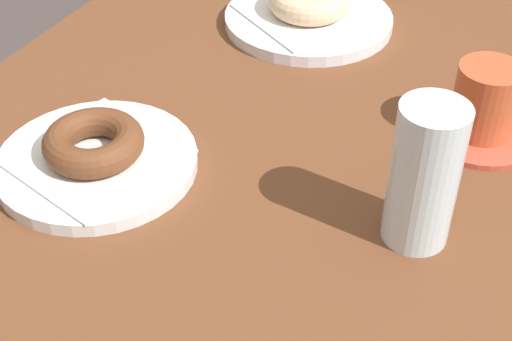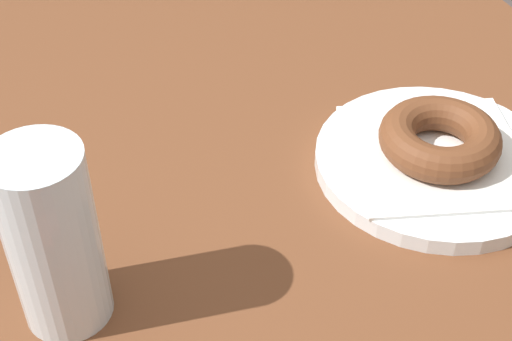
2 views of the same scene
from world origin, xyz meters
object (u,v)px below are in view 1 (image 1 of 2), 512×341
Objects in this scene: plate_sugar_ring at (308,19)px; coffee_cup at (484,106)px; donut_chocolate_ring at (93,143)px; water_glass at (424,175)px; donut_sugar_ring at (309,0)px; plate_chocolate_ring at (96,163)px.

coffee_cup reaches higher than plate_sugar_ring.
water_glass is at bearing -81.88° from donut_chocolate_ring.
donut_sugar_ring is (0.00, 0.00, 0.03)m from plate_sugar_ring.
plate_chocolate_ring is at bearing 168.59° from donut_sugar_ring.
plate_sugar_ring is at bearing -11.41° from donut_chocolate_ring.
plate_sugar_ring is at bearing 35.96° from water_glass.
plate_sugar_ring is 0.42m from water_glass.
plate_sugar_ring is 2.06× the size of donut_sugar_ring.
plate_sugar_ring is at bearing -11.41° from plate_chocolate_ring.
plate_sugar_ring is 0.03m from donut_sugar_ring.
plate_chocolate_ring is at bearing 168.59° from plate_sugar_ring.
plate_chocolate_ring is 1.58× the size of coffee_cup.
donut_chocolate_ring is at bearing 124.01° from coffee_cup.
donut_chocolate_ring is 0.39m from plate_sugar_ring.
donut_sugar_ring is at bearing 35.96° from water_glass.
plate_sugar_ring is 0.30m from coffee_cup.
donut_chocolate_ring is 0.41m from coffee_cup.
donut_chocolate_ring is at bearing 168.59° from plate_sugar_ring.
coffee_cup is at bearing -55.99° from plate_chocolate_ring.
water_glass is (0.05, -0.32, 0.04)m from donut_chocolate_ring.
donut_sugar_ring is at bearing 0.00° from plate_sugar_ring.
water_glass reaches higher than plate_sugar_ring.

